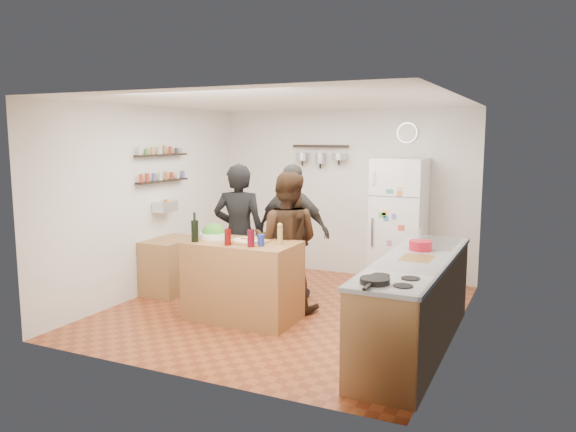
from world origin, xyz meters
The scene contains 26 objects.
room_shell centered at (0.00, 0.39, 1.25)m, with size 4.20×4.20×4.20m.
prep_island centered at (-0.30, -0.49, 0.46)m, with size 1.25×0.72×0.91m, color #996638.
pizza_board centered at (-0.22, -0.51, 0.92)m, with size 0.42×0.34×0.02m, color #9C6538.
pizza centered at (-0.22, -0.51, 0.94)m, with size 0.34×0.34×0.02m, color beige.
salad_bowl centered at (-0.72, -0.44, 0.94)m, with size 0.33×0.33×0.07m, color white.
wine_bottle centered at (-0.80, -0.71, 1.03)m, with size 0.08×0.08×0.25m, color black.
wine_glass_near centered at (-0.35, -0.73, 1.00)m, with size 0.07×0.07×0.18m, color #590807.
wine_glass_far centered at (-0.08, -0.69, 1.00)m, with size 0.08×0.08×0.19m, color #500613.
pepper_mill centered at (0.15, -0.44, 1.01)m, with size 0.06×0.06×0.19m, color #A48344.
salt_canister centered at (0.00, -0.61, 0.97)m, with size 0.08×0.08×0.13m, color navy.
person_left centered at (-0.66, 0.05, 0.89)m, with size 0.65×0.42×1.77m, color black.
person_center centered at (0.00, 0.05, 0.84)m, with size 0.82×0.64×1.69m, color black.
person_back centered at (-0.13, 0.53, 0.88)m, with size 1.03×0.43×1.75m, color #302D2B.
counter_run centered at (1.70, -0.55, 0.45)m, with size 0.63×2.63×0.90m, color #9E7042.
stove_top centered at (1.70, -1.50, 0.91)m, with size 0.60×0.62×0.02m, color white.
skillet centered at (1.60, -1.64, 0.94)m, with size 0.25×0.25×0.05m, color black.
sink centered at (1.70, 0.30, 0.92)m, with size 0.50×0.80×0.03m, color silver.
cutting_board centered at (1.70, -0.54, 0.91)m, with size 0.30×0.40×0.02m, color brown.
red_bowl centered at (1.65, -0.14, 0.97)m, with size 0.24×0.24×0.10m, color #B31426.
fridge centered at (0.95, 1.75, 0.90)m, with size 0.70×0.68×1.80m, color white.
wall_clock centered at (0.95, 2.08, 2.15)m, with size 0.30×0.30×0.03m, color silver.
spice_shelf_lower centered at (-1.93, 0.20, 1.50)m, with size 0.12×1.00×0.03m, color black.
spice_shelf_upper centered at (-1.93, 0.20, 1.85)m, with size 0.12×1.00×0.03m, color black.
produce_basket centered at (-1.90, 0.20, 1.15)m, with size 0.18×0.35×0.14m, color silver.
side_table centered at (-1.74, 0.09, 0.36)m, with size 0.50×0.80×0.73m, color #A27944.
pot_rack centered at (-0.35, 2.00, 1.95)m, with size 0.90×0.04×0.04m, color black.
Camera 1 is at (2.85, -5.96, 2.12)m, focal length 35.00 mm.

